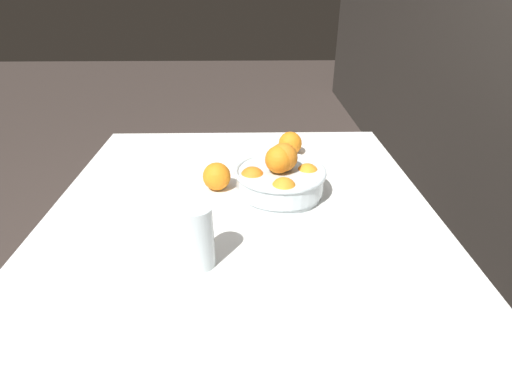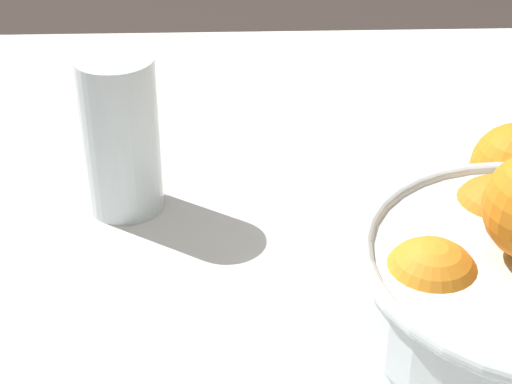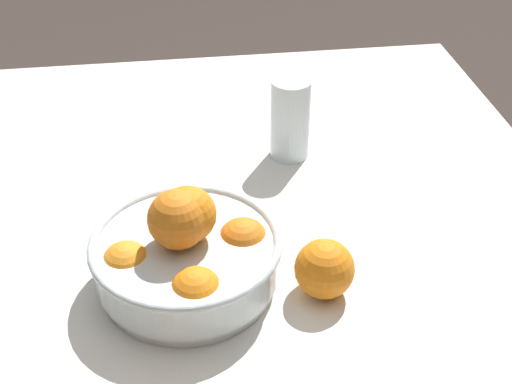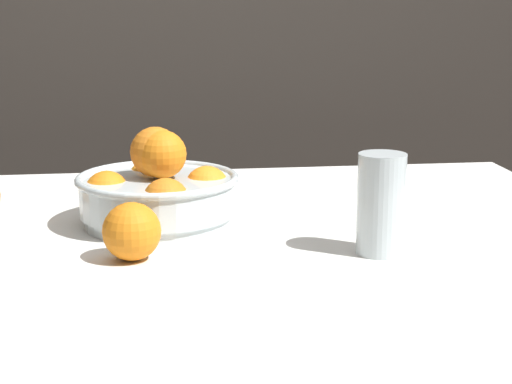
% 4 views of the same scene
% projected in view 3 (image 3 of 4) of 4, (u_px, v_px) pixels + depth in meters
% --- Properties ---
extents(dining_table, '(1.24, 1.04, 0.72)m').
position_uv_depth(dining_table, '(255.00, 263.00, 1.13)').
color(dining_table, white).
rests_on(dining_table, ground_plane).
extents(fruit_bowl, '(0.26, 0.26, 0.16)m').
position_uv_depth(fruit_bowl, '(187.00, 254.00, 0.96)').
color(fruit_bowl, silver).
rests_on(fruit_bowl, dining_table).
extents(juice_glass, '(0.07, 0.07, 0.14)m').
position_uv_depth(juice_glass, '(290.00, 121.00, 1.22)').
color(juice_glass, '#F4A314').
rests_on(juice_glass, dining_table).
extents(orange_loose_near_bowl, '(0.08, 0.08, 0.08)m').
position_uv_depth(orange_loose_near_bowl, '(324.00, 269.00, 0.95)').
color(orange_loose_near_bowl, orange).
rests_on(orange_loose_near_bowl, dining_table).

